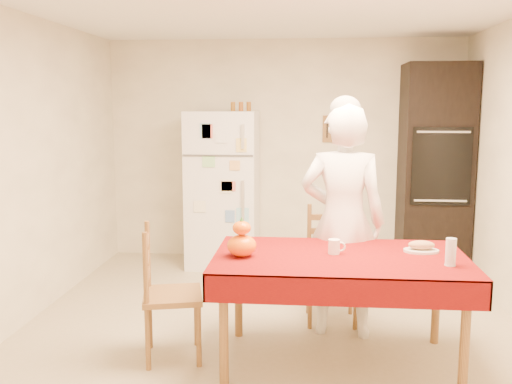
# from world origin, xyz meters

# --- Properties ---
(floor) EXTENTS (4.50, 4.50, 0.00)m
(floor) POSITION_xyz_m (0.00, 0.00, 0.00)
(floor) COLOR tan
(floor) RESTS_ON ground
(room_shell) EXTENTS (4.02, 4.52, 2.51)m
(room_shell) POSITION_xyz_m (0.00, 0.00, 1.62)
(room_shell) COLOR white
(room_shell) RESTS_ON ground
(refrigerator) EXTENTS (0.75, 0.74, 1.70)m
(refrigerator) POSITION_xyz_m (-0.65, 1.88, 0.85)
(refrigerator) COLOR white
(refrigerator) RESTS_ON floor
(oven_cabinet) EXTENTS (0.70, 0.62, 2.20)m
(oven_cabinet) POSITION_xyz_m (1.63, 1.93, 1.10)
(oven_cabinet) COLOR black
(oven_cabinet) RESTS_ON floor
(dining_table) EXTENTS (1.70, 1.00, 0.76)m
(dining_table) POSITION_xyz_m (0.50, -0.50, 0.69)
(dining_table) COLOR brown
(dining_table) RESTS_ON floor
(chair_far) EXTENTS (0.43, 0.41, 0.95)m
(chair_far) POSITION_xyz_m (0.48, 0.32, 0.51)
(chair_far) COLOR brown
(chair_far) RESTS_ON floor
(chair_left) EXTENTS (0.49, 0.50, 0.95)m
(chair_left) POSITION_xyz_m (-0.72, -0.54, 0.51)
(chair_left) COLOR brown
(chair_left) RESTS_ON floor
(seated_woman) EXTENTS (0.69, 0.49, 1.78)m
(seated_woman) POSITION_xyz_m (0.55, 0.01, 0.89)
(seated_woman) COLOR white
(seated_woman) RESTS_ON floor
(coffee_mug) EXTENTS (0.08, 0.08, 0.10)m
(coffee_mug) POSITION_xyz_m (0.46, -0.46, 0.81)
(coffee_mug) COLOR white
(coffee_mug) RESTS_ON dining_table
(pumpkin_lower) EXTENTS (0.20, 0.20, 0.15)m
(pumpkin_lower) POSITION_xyz_m (-0.16, -0.58, 0.84)
(pumpkin_lower) COLOR #CA3604
(pumpkin_lower) RESTS_ON dining_table
(pumpkin_upper) EXTENTS (0.12, 0.12, 0.09)m
(pumpkin_upper) POSITION_xyz_m (-0.16, -0.58, 0.96)
(pumpkin_upper) COLOR #CC5304
(pumpkin_upper) RESTS_ON pumpkin_lower
(wine_glass) EXTENTS (0.07, 0.07, 0.18)m
(wine_glass) POSITION_xyz_m (1.18, -0.69, 0.85)
(wine_glass) COLOR silver
(wine_glass) RESTS_ON dining_table
(bread_plate) EXTENTS (0.24, 0.24, 0.02)m
(bread_plate) POSITION_xyz_m (1.06, -0.36, 0.77)
(bread_plate) COLOR silver
(bread_plate) RESTS_ON dining_table
(bread_loaf) EXTENTS (0.18, 0.10, 0.06)m
(bread_loaf) POSITION_xyz_m (1.06, -0.36, 0.81)
(bread_loaf) COLOR #98774B
(bread_loaf) RESTS_ON bread_plate
(spice_jar_left) EXTENTS (0.05, 0.05, 0.10)m
(spice_jar_left) POSITION_xyz_m (-0.54, 1.93, 1.75)
(spice_jar_left) COLOR brown
(spice_jar_left) RESTS_ON refrigerator
(spice_jar_mid) EXTENTS (0.05, 0.05, 0.10)m
(spice_jar_mid) POSITION_xyz_m (-0.45, 1.93, 1.75)
(spice_jar_mid) COLOR #98511B
(spice_jar_mid) RESTS_ON refrigerator
(spice_jar_right) EXTENTS (0.05, 0.05, 0.10)m
(spice_jar_right) POSITION_xyz_m (-0.37, 1.93, 1.75)
(spice_jar_right) COLOR brown
(spice_jar_right) RESTS_ON refrigerator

